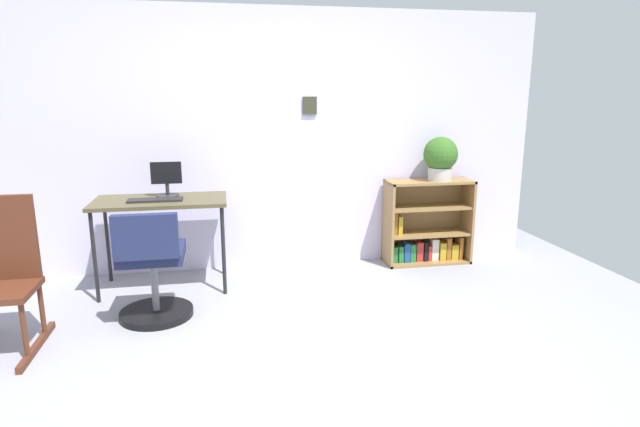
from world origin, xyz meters
TOP-DOWN VIEW (x-y plane):
  - ground_plane at (0.00, 0.00)m, footprint 6.24×6.24m
  - wall_back at (0.00, 2.15)m, footprint 5.20×0.12m
  - desk at (-0.85, 1.69)m, footprint 1.05×0.56m
  - monitor at (-0.80, 1.80)m, footprint 0.25×0.19m
  - keyboard at (-0.88, 1.62)m, footprint 0.42×0.14m
  - office_chair at (-0.86, 1.04)m, footprint 0.52×0.55m
  - rocking_chair at (-1.73, 0.80)m, footprint 0.42×0.64m
  - bookshelf_low at (1.54, 1.95)m, footprint 0.81×0.30m
  - potted_plant_on_shelf at (1.64, 1.90)m, footprint 0.32×0.32m

SIDE VIEW (x-z plane):
  - ground_plane at x=0.00m, z-range 0.00..0.00m
  - bookshelf_low at x=1.54m, z-range -0.05..0.74m
  - office_chair at x=-0.86m, z-range -0.05..0.77m
  - rocking_chair at x=-1.73m, z-range 0.00..0.97m
  - desk at x=-0.85m, z-range 0.31..1.07m
  - keyboard at x=-0.88m, z-range 0.75..0.77m
  - monitor at x=-0.80m, z-range 0.75..1.04m
  - potted_plant_on_shelf at x=1.64m, z-range 0.81..1.22m
  - wall_back at x=0.00m, z-range 0.00..2.32m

